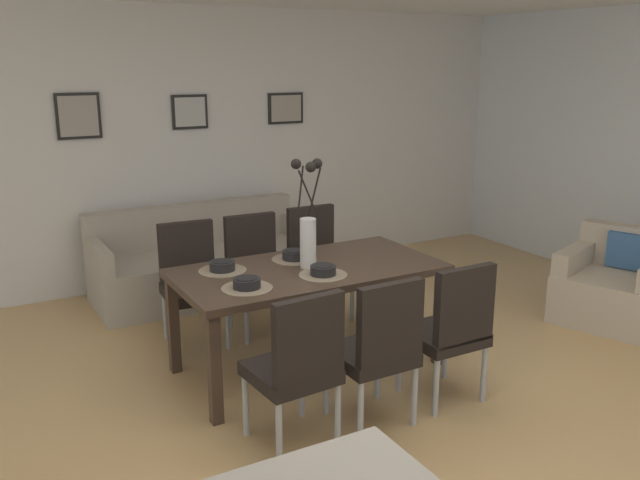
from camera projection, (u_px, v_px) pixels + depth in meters
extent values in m
plane|color=tan|center=(372.00, 422.00, 4.04)|extent=(9.00, 9.00, 0.00)
cube|color=silver|center=(187.00, 147.00, 6.45)|extent=(9.00, 0.10, 2.60)
cube|color=#3D2D23|center=(308.00, 271.00, 4.59)|extent=(1.80, 0.92, 0.05)
cube|color=#3D2D23|center=(377.00, 286.00, 5.42)|extent=(0.07, 0.07, 0.69)
cube|color=#3D2D23|center=(173.00, 325.00, 4.62)|extent=(0.07, 0.07, 0.69)
cube|color=#3D2D23|center=(440.00, 318.00, 4.75)|extent=(0.07, 0.07, 0.69)
cube|color=#3D2D23|center=(215.00, 370.00, 3.95)|extent=(0.07, 0.07, 0.69)
cube|color=black|center=(291.00, 372.00, 3.75)|extent=(0.47, 0.47, 0.08)
cube|color=black|center=(309.00, 340.00, 3.53)|extent=(0.42, 0.09, 0.48)
cylinder|color=#9EA0A5|center=(302.00, 388.00, 4.07)|extent=(0.04, 0.04, 0.38)
cylinder|color=#9EA0A5|center=(246.00, 405.00, 3.86)|extent=(0.04, 0.04, 0.38)
cylinder|color=#9EA0A5|center=(338.00, 414.00, 3.76)|extent=(0.04, 0.04, 0.38)
cylinder|color=#9EA0A5|center=(279.00, 434.00, 3.56)|extent=(0.04, 0.04, 0.38)
cube|color=black|center=(195.00, 292.00, 5.05)|extent=(0.47, 0.47, 0.08)
cube|color=black|center=(186.00, 252.00, 5.15)|extent=(0.42, 0.09, 0.48)
cylinder|color=#9EA0A5|center=(178.00, 334.00, 4.87)|extent=(0.04, 0.04, 0.38)
cylinder|color=#9EA0A5|center=(228.00, 325.00, 5.03)|extent=(0.04, 0.04, 0.38)
cylinder|color=#9EA0A5|center=(165.00, 316.00, 5.20)|extent=(0.04, 0.04, 0.38)
cylinder|color=#9EA0A5|center=(213.00, 309.00, 5.36)|extent=(0.04, 0.04, 0.38)
cube|color=black|center=(370.00, 355.00, 3.98)|extent=(0.45, 0.45, 0.08)
cube|color=black|center=(390.00, 324.00, 3.75)|extent=(0.42, 0.06, 0.48)
cylinder|color=#9EA0A5|center=(378.00, 371.00, 4.29)|extent=(0.04, 0.04, 0.38)
cylinder|color=#9EA0A5|center=(326.00, 385.00, 4.10)|extent=(0.04, 0.04, 0.38)
cylinder|color=#9EA0A5|center=(414.00, 396.00, 3.97)|extent=(0.04, 0.04, 0.38)
cylinder|color=#9EA0A5|center=(361.00, 412.00, 3.78)|extent=(0.04, 0.04, 0.38)
cube|color=black|center=(260.00, 281.00, 5.30)|extent=(0.46, 0.46, 0.08)
cube|color=black|center=(250.00, 244.00, 5.40)|extent=(0.42, 0.08, 0.48)
cylinder|color=#9EA0A5|center=(247.00, 320.00, 5.11)|extent=(0.04, 0.04, 0.38)
cylinder|color=#9EA0A5|center=(292.00, 312.00, 5.28)|extent=(0.04, 0.04, 0.38)
cylinder|color=#9EA0A5|center=(230.00, 305.00, 5.44)|extent=(0.04, 0.04, 0.38)
cylinder|color=#9EA0A5|center=(273.00, 298.00, 5.61)|extent=(0.04, 0.04, 0.38)
cube|color=black|center=(443.00, 335.00, 4.26)|extent=(0.44, 0.44, 0.08)
cube|color=black|center=(465.00, 306.00, 4.03)|extent=(0.42, 0.06, 0.48)
cylinder|color=#9EA0A5|center=(445.00, 352.00, 4.56)|extent=(0.04, 0.04, 0.38)
cylinder|color=#9EA0A5|center=(399.00, 364.00, 4.39)|extent=(0.04, 0.04, 0.38)
cylinder|color=#9EA0A5|center=(484.00, 374.00, 4.24)|extent=(0.04, 0.04, 0.38)
cylinder|color=#9EA0A5|center=(436.00, 388.00, 4.07)|extent=(0.04, 0.04, 0.38)
cube|color=black|center=(321.00, 269.00, 5.60)|extent=(0.45, 0.45, 0.08)
cube|color=black|center=(311.00, 234.00, 5.69)|extent=(0.42, 0.07, 0.48)
cylinder|color=#9EA0A5|center=(311.00, 306.00, 5.41)|extent=(0.04, 0.04, 0.38)
cylinder|color=#9EA0A5|center=(352.00, 299.00, 5.58)|extent=(0.04, 0.04, 0.38)
cylinder|color=#9EA0A5|center=(291.00, 292.00, 5.73)|extent=(0.04, 0.04, 0.38)
cylinder|color=#9EA0A5|center=(330.00, 286.00, 5.91)|extent=(0.04, 0.04, 0.38)
cylinder|color=silver|center=(308.00, 243.00, 4.54)|extent=(0.11, 0.11, 0.34)
cylinder|color=black|center=(314.00, 194.00, 4.49)|extent=(0.05, 0.12, 0.37)
sphere|color=black|center=(317.00, 164.00, 4.46)|extent=(0.07, 0.07, 0.07)
cylinder|color=black|center=(300.00, 194.00, 4.48)|extent=(0.08, 0.05, 0.38)
sphere|color=black|center=(296.00, 164.00, 4.44)|extent=(0.07, 0.07, 0.07)
cylinder|color=black|center=(309.00, 197.00, 4.40)|extent=(0.15, 0.06, 0.36)
sphere|color=black|center=(310.00, 167.00, 4.32)|extent=(0.07, 0.07, 0.07)
cylinder|color=#7F705B|center=(247.00, 288.00, 4.15)|extent=(0.32, 0.32, 0.01)
cylinder|color=black|center=(247.00, 283.00, 4.14)|extent=(0.17, 0.17, 0.06)
cylinder|color=black|center=(247.00, 281.00, 4.14)|extent=(0.13, 0.13, 0.04)
cylinder|color=#7F705B|center=(222.00, 271.00, 4.50)|extent=(0.32, 0.32, 0.01)
cylinder|color=black|center=(222.00, 266.00, 4.49)|extent=(0.17, 0.17, 0.06)
cylinder|color=black|center=(222.00, 264.00, 4.49)|extent=(0.13, 0.13, 0.04)
cylinder|color=#7F705B|center=(323.00, 275.00, 4.41)|extent=(0.32, 0.32, 0.01)
cylinder|color=black|center=(323.00, 270.00, 4.40)|extent=(0.17, 0.17, 0.06)
cylinder|color=black|center=(323.00, 268.00, 4.39)|extent=(0.13, 0.13, 0.04)
cylinder|color=#7F705B|center=(294.00, 259.00, 4.75)|extent=(0.32, 0.32, 0.01)
cylinder|color=black|center=(294.00, 255.00, 4.75)|extent=(0.17, 0.17, 0.06)
cylinder|color=black|center=(294.00, 253.00, 4.74)|extent=(0.13, 0.13, 0.04)
cube|color=#A89E8E|center=(207.00, 273.00, 6.19)|extent=(2.00, 0.84, 0.42)
cube|color=#A89E8E|center=(192.00, 223.00, 6.37)|extent=(2.00, 0.16, 0.38)
cube|color=#A89E8E|center=(298.00, 228.00, 6.56)|extent=(0.10, 0.84, 0.20)
cube|color=#A89E8E|center=(98.00, 255.00, 5.66)|extent=(0.10, 0.84, 0.20)
cube|color=#B7A893|center=(612.00, 298.00, 5.57)|extent=(1.02, 1.02, 0.40)
cube|color=#B7A893|center=(630.00, 246.00, 5.71)|extent=(0.42, 0.81, 0.35)
cube|color=#B7A893|center=(575.00, 257.00, 5.69)|extent=(0.69, 0.36, 0.18)
cube|color=#386093|center=(626.00, 251.00, 5.64)|extent=(0.18, 0.31, 0.30)
cube|color=black|center=(78.00, 116.00, 5.84)|extent=(0.38, 0.02, 0.40)
cube|color=#9E9389|center=(79.00, 116.00, 5.83)|extent=(0.33, 0.01, 0.35)
cube|color=black|center=(190.00, 112.00, 6.31)|extent=(0.34, 0.02, 0.32)
cube|color=#B2B2AD|center=(190.00, 112.00, 6.30)|extent=(0.29, 0.01, 0.27)
cube|color=black|center=(286.00, 108.00, 6.79)|extent=(0.38, 0.02, 0.31)
cube|color=#9E9389|center=(286.00, 108.00, 6.78)|extent=(0.33, 0.01, 0.26)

